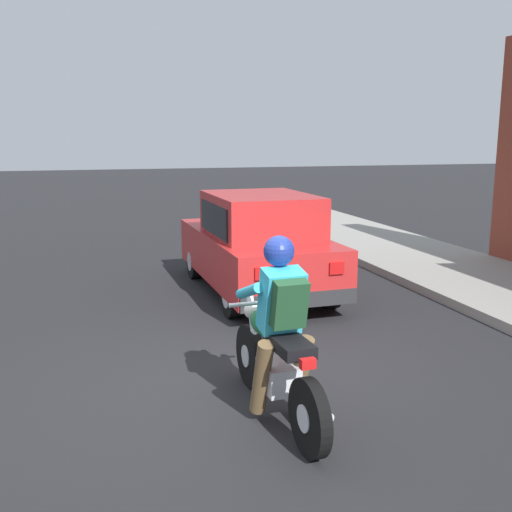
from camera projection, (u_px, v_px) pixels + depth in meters
name	position (u px, v px, depth m)	size (l,w,h in m)	color
ground_plane	(215.00, 385.00, 5.95)	(80.00, 80.00, 0.00)	black
sidewalk_curb	(471.00, 277.00, 10.18)	(2.60, 22.00, 0.14)	gray
motorcycle_with_rider	(278.00, 344.00, 5.13)	(0.57, 2.02, 1.62)	black
car_hatchback	(257.00, 245.00, 9.28)	(1.72, 3.82, 1.57)	black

